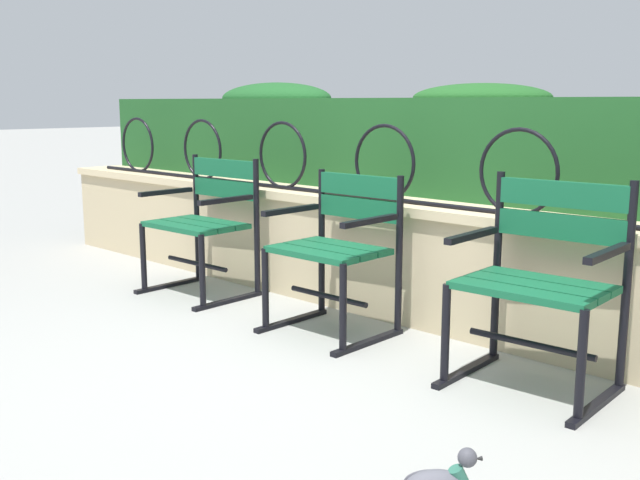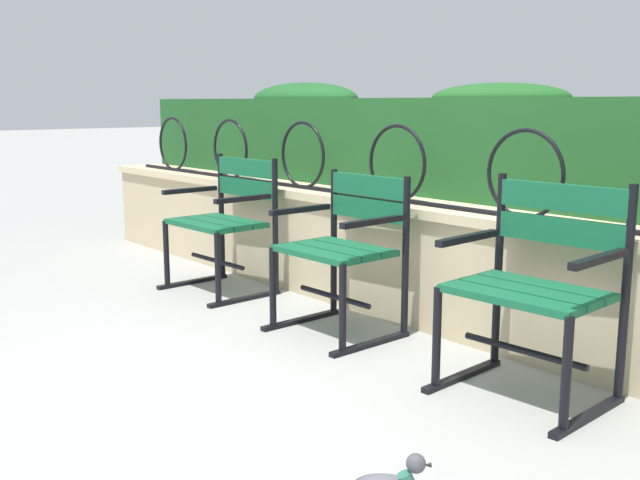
% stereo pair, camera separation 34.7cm
% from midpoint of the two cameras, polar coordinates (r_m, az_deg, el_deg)
% --- Properties ---
extents(ground_plane, '(60.00, 60.00, 0.00)m').
position_cam_midpoint_polar(ground_plane, '(3.51, 0.83, -9.21)').
color(ground_plane, '#9E9E99').
extents(stone_wall, '(6.70, 0.41, 0.65)m').
position_cam_midpoint_polar(stone_wall, '(4.08, 10.98, -1.79)').
color(stone_wall, '#C6B289').
rests_on(stone_wall, ground).
extents(iron_arch_fence, '(6.17, 0.02, 0.42)m').
position_cam_midpoint_polar(iron_arch_fence, '(4.06, 8.59, 5.44)').
color(iron_arch_fence, black).
rests_on(iron_arch_fence, stone_wall).
extents(hedge_row, '(6.57, 0.57, 0.67)m').
position_cam_midpoint_polar(hedge_row, '(4.38, 14.90, 7.23)').
color(hedge_row, '#1E5123').
rests_on(hedge_row, stone_wall).
extents(park_chair_left, '(0.64, 0.54, 0.85)m').
position_cam_midpoint_polar(park_chair_left, '(4.70, -5.10, 1.64)').
color(park_chair_left, '#145B38').
rests_on(park_chair_left, ground).
extents(park_chair_centre, '(0.59, 0.53, 0.82)m').
position_cam_midpoint_polar(park_chair_centre, '(3.84, 4.53, -0.49)').
color(park_chair_centre, '#145B38').
rests_on(park_chair_centre, ground).
extents(park_chair_right, '(0.65, 0.55, 0.88)m').
position_cam_midpoint_polar(park_chair_right, '(3.18, 19.31, -3.09)').
color(park_chair_right, '#145B38').
rests_on(park_chair_right, ground).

